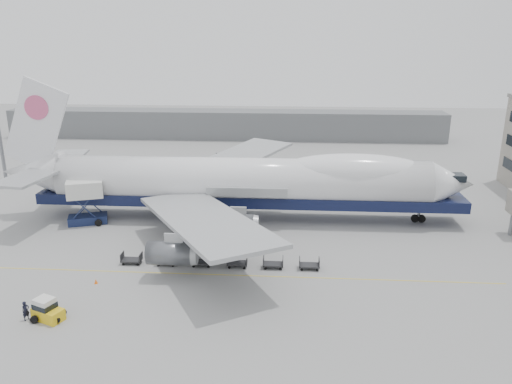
# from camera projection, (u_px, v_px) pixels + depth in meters

# --- Properties ---
(ground) EXTENTS (260.00, 260.00, 0.00)m
(ground) POSITION_uv_depth(u_px,v_px,m) (233.00, 252.00, 60.77)
(ground) COLOR gray
(ground) RESTS_ON ground
(apron_line) EXTENTS (60.00, 0.15, 0.01)m
(apron_line) POSITION_uv_depth(u_px,v_px,m) (227.00, 275.00, 55.06)
(apron_line) COLOR gold
(apron_line) RESTS_ON ground
(hangar) EXTENTS (110.00, 8.00, 7.00)m
(hangar) POSITION_uv_depth(u_px,v_px,m) (225.00, 124.00, 126.94)
(hangar) COLOR slate
(hangar) RESTS_ON ground
(airliner) EXTENTS (67.00, 55.30, 19.98)m
(airliner) POSITION_uv_depth(u_px,v_px,m) (246.00, 181.00, 70.44)
(airliner) COLOR white
(airliner) RESTS_ON ground
(catering_truck) EXTENTS (5.74, 4.71, 6.15)m
(catering_truck) POSITION_uv_depth(u_px,v_px,m) (86.00, 200.00, 69.22)
(catering_truck) COLOR #172145
(catering_truck) RESTS_ON ground
(baggage_tug) EXTENTS (3.25, 2.53, 2.11)m
(baggage_tug) POSITION_uv_depth(u_px,v_px,m) (47.00, 310.00, 46.26)
(baggage_tug) COLOR gold
(baggage_tug) RESTS_ON ground
(ground_worker) EXTENTS (0.75, 0.83, 1.89)m
(ground_worker) POSITION_uv_depth(u_px,v_px,m) (26.00, 311.00, 46.14)
(ground_worker) COLOR black
(ground_worker) RESTS_ON ground
(traffic_cone) EXTENTS (0.36, 0.36, 0.53)m
(traffic_cone) POSITION_uv_depth(u_px,v_px,m) (96.00, 281.00, 53.14)
(traffic_cone) COLOR #FF650D
(traffic_cone) RESTS_ON ground
(dolly_0) EXTENTS (2.30, 1.35, 1.30)m
(dolly_0) POSITION_uv_depth(u_px,v_px,m) (132.00, 259.00, 57.69)
(dolly_0) COLOR #2D2D30
(dolly_0) RESTS_ON ground
(dolly_1) EXTENTS (2.30, 1.35, 1.30)m
(dolly_1) POSITION_uv_depth(u_px,v_px,m) (167.00, 260.00, 57.42)
(dolly_1) COLOR #2D2D30
(dolly_1) RESTS_ON ground
(dolly_2) EXTENTS (2.30, 1.35, 1.30)m
(dolly_2) POSITION_uv_depth(u_px,v_px,m) (202.00, 261.00, 57.15)
(dolly_2) COLOR #2D2D30
(dolly_2) RESTS_ON ground
(dolly_3) EXTENTS (2.30, 1.35, 1.30)m
(dolly_3) POSITION_uv_depth(u_px,v_px,m) (237.00, 262.00, 56.89)
(dolly_3) COLOR #2D2D30
(dolly_3) RESTS_ON ground
(dolly_4) EXTENTS (2.30, 1.35, 1.30)m
(dolly_4) POSITION_uv_depth(u_px,v_px,m) (273.00, 263.00, 56.62)
(dolly_4) COLOR #2D2D30
(dolly_4) RESTS_ON ground
(dolly_5) EXTENTS (2.30, 1.35, 1.30)m
(dolly_5) POSITION_uv_depth(u_px,v_px,m) (309.00, 265.00, 56.36)
(dolly_5) COLOR #2D2D30
(dolly_5) RESTS_ON ground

